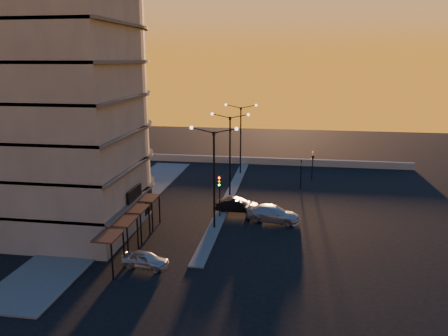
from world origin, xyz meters
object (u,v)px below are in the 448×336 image
streetlamp_mid (230,148)px  car_wagon (273,214)px  car_hatchback (145,260)px  traffic_light_main (219,190)px  car_sedan (237,205)px

streetlamp_mid → car_wagon: size_ratio=1.82×
car_hatchback → car_wagon: bearing=-30.8°
streetlamp_mid → car_hatchback: size_ratio=2.66×
traffic_light_main → car_wagon: size_ratio=0.81×
traffic_light_main → car_wagon: 5.67m
streetlamp_mid → traffic_light_main: bearing=-90.0°
car_hatchback → car_wagon: size_ratio=0.68×
streetlamp_mid → car_sedan: 7.29m
car_sedan → car_hatchback: bearing=160.9°
streetlamp_mid → traffic_light_main: streetlamp_mid is taller
car_sedan → car_wagon: bearing=-116.7°
streetlamp_mid → car_wagon: (5.25, -7.30, -4.83)m
car_hatchback → car_sedan: bearing=-13.5°
traffic_light_main → car_hatchback: bearing=-108.5°
traffic_light_main → car_sedan: 3.28m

